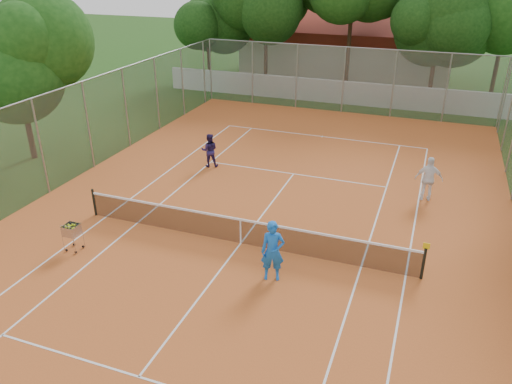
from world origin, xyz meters
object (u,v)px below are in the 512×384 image
(tennis_net, at_px, (241,231))
(ball_hopper, at_px, (73,236))
(player_near, at_px, (273,251))
(player_far_right, at_px, (429,179))
(player_far_left, at_px, (210,150))
(clubhouse, at_px, (348,45))

(tennis_net, bearing_deg, ball_hopper, -155.36)
(player_near, relative_size, player_far_right, 1.06)
(player_near, xyz_separation_m, player_far_left, (-5.60, 7.49, -0.18))
(tennis_net, height_order, player_far_left, player_far_left)
(player_far_right, distance_m, ball_hopper, 13.48)
(ball_hopper, bearing_deg, tennis_net, 5.98)
(player_near, bearing_deg, tennis_net, 119.36)
(player_near, distance_m, ball_hopper, 6.78)
(player_near, height_order, ball_hopper, player_near)
(player_far_left, height_order, ball_hopper, player_far_left)
(clubhouse, height_order, player_far_right, clubhouse)
(tennis_net, height_order, ball_hopper, ball_hopper)
(clubhouse, bearing_deg, tennis_net, -86.05)
(clubhouse, bearing_deg, player_near, -83.16)
(ball_hopper, bearing_deg, player_near, -12.19)
(player_far_left, bearing_deg, clubhouse, -116.84)
(clubhouse, distance_m, player_far_left, 23.19)
(clubhouse, xyz_separation_m, player_far_right, (7.74, -23.26, -1.27))
(player_far_right, bearing_deg, player_far_left, -6.54)
(clubhouse, relative_size, player_near, 8.48)
(ball_hopper, bearing_deg, player_far_left, 63.58)
(clubhouse, xyz_separation_m, ball_hopper, (-3.06, -31.32, -1.66))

